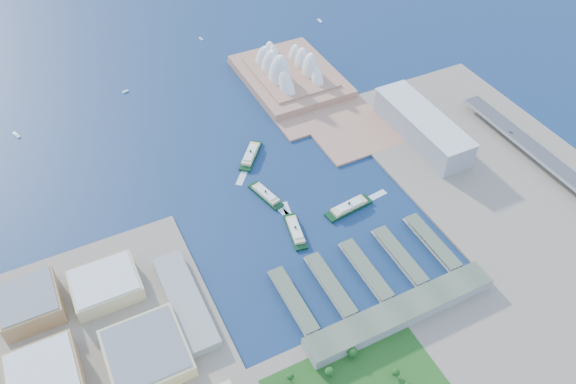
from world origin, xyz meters
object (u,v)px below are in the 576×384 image
opera_house (290,62)px  ferry_b (251,154)px  car_c (511,132)px  ferry_c (295,230)px  ferry_a (266,194)px  ferry_d (349,206)px  toaster_building (422,127)px

opera_house → ferry_b: size_ratio=3.13×
ferry_b → car_c: size_ratio=11.75×
ferry_c → ferry_b: bearing=-81.9°
ferry_a → car_c: (327.04, -48.16, 10.63)m
ferry_a → ferry_c: size_ratio=0.98×
ferry_b → ferry_c: (-7.48, -139.15, -0.40)m
ferry_a → ferry_d: (76.90, -61.44, 0.66)m
ferry_d → ferry_c: bearing=86.8°
ferry_b → ferry_c: ferry_b is taller
ferry_c → ferry_d: 71.39m
ferry_d → car_c: size_ratio=12.08×
ferry_b → ferry_d: 149.07m
ferry_c → ferry_d: bearing=-165.3°
opera_house → ferry_c: (-130.40, -272.64, -26.97)m
ferry_a → ferry_c: 66.10m
ferry_b → ferry_d: (63.77, -134.74, 0.15)m
ferry_c → opera_house: bearing=-104.4°
toaster_building → ferry_a: toaster_building is taller
opera_house → car_c: (191.00, -254.95, -16.44)m
ferry_c → ferry_a: bearing=-74.0°
ferry_c → car_c: (321.40, 17.70, 10.53)m
toaster_building → car_c: size_ratio=31.68×
toaster_building → ferry_d: size_ratio=2.62×
toaster_building → car_c: toaster_building is taller
toaster_building → ferry_a: size_ratio=2.97×
car_c → ferry_d: bearing=3.0°
ferry_d → ferry_a: bearing=44.6°
ferry_a → toaster_building: bearing=-12.3°
ferry_b → ferry_c: 139.36m
ferry_a → car_c: 330.74m
toaster_building → ferry_a: 226.68m
toaster_building → car_c: 115.08m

